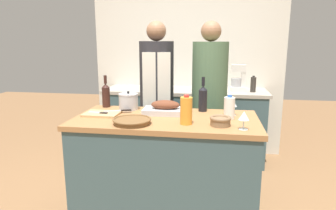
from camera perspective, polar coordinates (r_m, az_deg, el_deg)
kitchen_island at (r=2.56m, az=-0.40°, el=-12.64°), size 1.46×0.74×0.94m
back_counter at (r=3.97m, az=3.15°, el=-3.65°), size 2.08×0.60×0.93m
back_wall at (r=4.18m, az=3.77°, el=8.42°), size 2.58×0.10×2.55m
roasting_pan at (r=2.52m, az=-0.51°, el=-0.68°), size 0.38×0.23×0.12m
wicker_basket at (r=2.23m, az=-6.88°, el=-3.03°), size 0.29×0.29×0.04m
cutting_board at (r=2.54m, az=-12.48°, el=-1.65°), size 0.29×0.22×0.02m
stock_pot at (r=2.69m, az=-7.53°, el=0.67°), size 0.17×0.17×0.17m
mixing_bowl at (r=2.20m, az=9.95°, el=-2.94°), size 0.16×0.16×0.07m
juice_jug at (r=2.19m, az=3.49°, el=-1.07°), size 0.09×0.09×0.22m
milk_jug at (r=2.40m, az=11.60°, el=-0.52°), size 0.08×0.08×0.19m
wine_bottle_green at (r=2.61m, az=6.66°, el=1.36°), size 0.07×0.07×0.30m
wine_bottle_dark at (r=2.82m, az=-11.74°, el=1.96°), size 0.07×0.07×0.30m
wine_glass_left at (r=2.51m, az=12.18°, el=0.29°), size 0.08×0.08×0.13m
wine_glass_right at (r=2.12m, az=14.27°, el=-2.10°), size 0.08×0.08×0.13m
knife_chef at (r=2.58m, az=-9.39°, el=-1.07°), size 0.22×0.12×0.01m
knife_paring at (r=2.54m, az=-13.08°, el=-1.44°), size 0.17×0.04×0.01m
stand_mixer at (r=3.79m, az=13.23°, el=4.57°), size 0.18×0.14×0.33m
condiment_bottle_tall at (r=3.87m, az=-1.56°, el=4.26°), size 0.05×0.05×0.19m
condiment_bottle_short at (r=3.81m, az=15.92°, el=3.78°), size 0.07×0.07×0.20m
condiment_bottle_extra at (r=3.83m, az=7.98°, el=4.26°), size 0.06×0.06×0.21m
person_cook_aproned at (r=3.18m, az=-2.14°, el=1.67°), size 0.36×0.38×1.74m
person_cook_guest at (r=3.12m, az=7.85°, el=1.29°), size 0.36×0.36×1.74m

